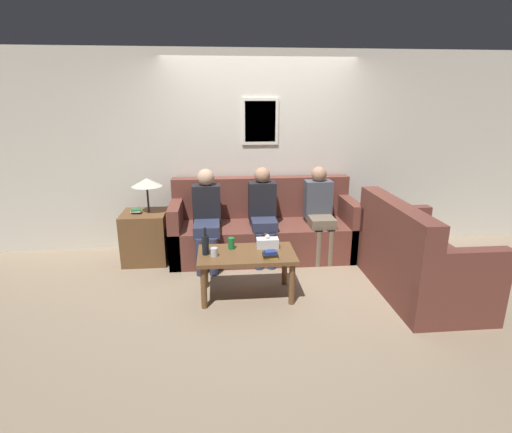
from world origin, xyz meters
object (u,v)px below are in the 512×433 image
couch_main (263,230)px  person_middle (263,211)px  person_left (207,214)px  couch_side (416,262)px  wine_bottle (205,244)px  drinking_glass (214,252)px  person_right (320,209)px  coffee_table (247,259)px

couch_main → person_middle: (-0.02, -0.17, 0.30)m
person_left → person_middle: bearing=4.7°
couch_side → person_middle: (-1.51, 1.03, 0.30)m
wine_bottle → person_middle: (0.69, 0.96, 0.06)m
drinking_glass → person_right: person_right is taller
couch_main → person_left: (-0.72, -0.23, 0.30)m
couch_main → person_middle: person_middle is taller
coffee_table → person_right: person_right is taller
coffee_table → person_right: 1.42m
coffee_table → person_middle: person_middle is taller
person_middle → wine_bottle: bearing=-125.7°
wine_bottle → drinking_glass: wine_bottle is taller
drinking_glass → person_left: (-0.09, 0.96, 0.12)m
wine_bottle → drinking_glass: (0.09, -0.06, -0.06)m
person_middle → coffee_table: bearing=-106.1°
wine_bottle → person_right: bearing=34.9°
person_left → person_middle: 0.70m
person_right → couch_main: bearing=168.4°
couch_main → drinking_glass: 1.36m
drinking_glass → person_middle: person_middle is taller
wine_bottle → person_middle: bearing=54.3°
couch_side → drinking_glass: couch_side is taller
person_left → person_middle: (0.70, 0.06, 0.00)m
wine_bottle → couch_main: bearing=57.9°
wine_bottle → drinking_glass: size_ratio=3.17×
wine_bottle → person_left: (-0.01, 0.90, 0.05)m
person_right → couch_side: bearing=-53.6°
wine_bottle → person_left: 0.90m
coffee_table → person_middle: bearing=73.9°
coffee_table → drinking_glass: size_ratio=11.06×
coffee_table → wine_bottle: wine_bottle is taller
coffee_table → drinking_glass: 0.36m
person_right → person_left: bearing=-176.5°
couch_main → couch_side: 1.91m
couch_side → wine_bottle: bearing=88.0°
coffee_table → drinking_glass: (-0.33, -0.07, 0.12)m
wine_bottle → drinking_glass: bearing=-36.0°
drinking_glass → wine_bottle: bearing=144.0°
couch_main → drinking_glass: (-0.62, -1.19, 0.18)m
couch_main → couch_side: same height
drinking_glass → person_left: bearing=95.5°
couch_side → couch_main: bearing=51.0°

